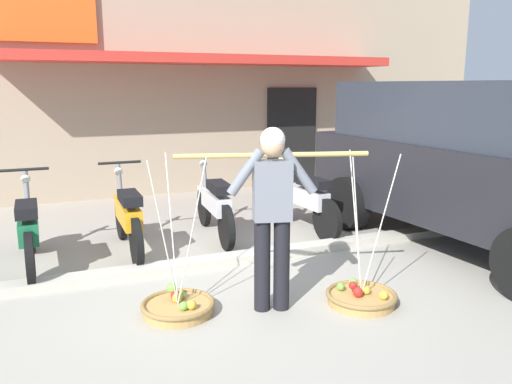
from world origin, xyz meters
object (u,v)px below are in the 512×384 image
at_px(motorcycle_third_in_row, 215,205).
at_px(parked_truck, 480,160).
at_px(motorcycle_second_in_row, 128,217).
at_px(fruit_vendor, 272,207).
at_px(motorcycle_nearest_shop, 29,230).
at_px(fruit_basket_left_side, 178,306).
at_px(motorcycle_end_of_row, 303,200).
at_px(fruit_basket_right_side, 361,296).

distance_m(motorcycle_third_in_row, parked_truck, 3.47).
height_order(motorcycle_second_in_row, parked_truck, parked_truck).
distance_m(fruit_vendor, motorcycle_third_in_row, 2.47).
height_order(motorcycle_nearest_shop, parked_truck, parked_truck).
distance_m(fruit_basket_left_side, motorcycle_third_in_row, 2.45).
bearing_deg(motorcycle_nearest_shop, motorcycle_end_of_row, 2.63).
height_order(motorcycle_second_in_row, motorcycle_third_in_row, same).
relative_size(fruit_vendor, fruit_basket_right_side, 1.17).
distance_m(fruit_basket_right_side, parked_truck, 2.76).
relative_size(motorcycle_second_in_row, motorcycle_third_in_row, 1.00).
bearing_deg(fruit_basket_left_side, motorcycle_end_of_row, 40.25).
distance_m(fruit_vendor, motorcycle_second_in_row, 2.45).
bearing_deg(motorcycle_second_in_row, fruit_basket_right_side, -53.59).
bearing_deg(fruit_basket_left_side, motorcycle_nearest_shop, 124.39).
xyz_separation_m(motorcycle_second_in_row, motorcycle_end_of_row, (2.46, 0.02, 0.00)).
bearing_deg(motorcycle_nearest_shop, motorcycle_third_in_row, 8.67).
distance_m(motorcycle_end_of_row, parked_truck, 2.36).
bearing_deg(parked_truck, fruit_vendor, -167.30).
relative_size(fruit_basket_left_side, parked_truck, 0.30).
xyz_separation_m(motorcycle_nearest_shop, motorcycle_third_in_row, (2.32, 0.35, 0.00)).
bearing_deg(motorcycle_second_in_row, fruit_vendor, -66.44).
distance_m(fruit_basket_left_side, motorcycle_nearest_shop, 2.23).
xyz_separation_m(fruit_basket_left_side, motorcycle_second_in_row, (-0.12, 1.95, 0.38)).
distance_m(fruit_vendor, motorcycle_end_of_row, 2.73).
relative_size(motorcycle_third_in_row, motorcycle_end_of_row, 1.00).
bearing_deg(motorcycle_end_of_row, motorcycle_second_in_row, -179.45).
height_order(motorcycle_end_of_row, parked_truck, parked_truck).
xyz_separation_m(fruit_basket_right_side, motorcycle_second_in_row, (-1.79, 2.43, 0.38)).
bearing_deg(motorcycle_nearest_shop, parked_truck, -14.15).
height_order(fruit_basket_left_side, motorcycle_second_in_row, fruit_basket_left_side).
distance_m(fruit_vendor, fruit_basket_right_side, 1.25).
bearing_deg(motorcycle_nearest_shop, motorcycle_second_in_row, 7.15).
xyz_separation_m(motorcycle_second_in_row, motorcycle_third_in_row, (1.20, 0.21, 0.00)).
bearing_deg(fruit_basket_left_side, fruit_vendor, -15.90).
bearing_deg(parked_truck, fruit_basket_right_side, -158.04).
bearing_deg(motorcycle_second_in_row, parked_truck, -19.48).
bearing_deg(motorcycle_end_of_row, fruit_basket_right_side, -105.35).
distance_m(motorcycle_third_in_row, motorcycle_end_of_row, 1.28).
xyz_separation_m(fruit_vendor, parked_truck, (3.20, 0.72, 0.15)).
xyz_separation_m(fruit_vendor, fruit_basket_left_side, (-0.83, 0.24, -0.90)).
bearing_deg(fruit_basket_left_side, fruit_basket_right_side, -15.78).
bearing_deg(fruit_vendor, motorcycle_end_of_row, 55.81).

